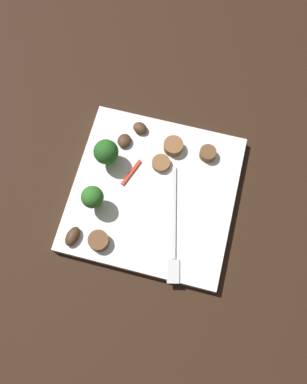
{
  "coord_description": "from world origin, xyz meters",
  "views": [
    {
      "loc": [
        0.2,
        0.05,
        0.62
      ],
      "look_at": [
        0.0,
        0.0,
        0.02
      ],
      "focal_mm": 38.69,
      "sensor_mm": 36.0,
      "label": 1
    }
  ],
  "objects": [
    {
      "name": "broccoli_floret_0",
      "position": [
        0.04,
        -0.08,
        0.05
      ],
      "size": [
        0.03,
        0.03,
        0.05
      ],
      "color": "#347525",
      "rests_on": "plate"
    },
    {
      "name": "mushroom_0",
      "position": [
        -0.1,
        -0.05,
        0.02
      ],
      "size": [
        0.02,
        0.03,
        0.01
      ],
      "primitive_type": "ellipsoid",
      "rotation": [
        0.0,
        0.0,
        1.3
      ],
      "color": "#4C331E",
      "rests_on": "plate"
    },
    {
      "name": "sausage_slice_2",
      "position": [
        -0.08,
        0.07,
        0.02
      ],
      "size": [
        0.03,
        0.03,
        0.01
      ],
      "primitive_type": "cylinder",
      "rotation": [
        0.0,
        0.0,
        2.96
      ],
      "color": "brown",
      "rests_on": "plate"
    },
    {
      "name": "broccoli_floret_1",
      "position": [
        -0.03,
        -0.08,
        0.05
      ],
      "size": [
        0.04,
        0.04,
        0.05
      ],
      "color": "#296420",
      "rests_on": "plate"
    },
    {
      "name": "plate",
      "position": [
        0.0,
        0.0,
        0.01
      ],
      "size": [
        0.25,
        0.25,
        0.02
      ],
      "primitive_type": "cube",
      "color": "white",
      "rests_on": "ground_plane"
    },
    {
      "name": "sausage_slice_0",
      "position": [
        0.1,
        -0.06,
        0.02
      ],
      "size": [
        0.04,
        0.04,
        0.02
      ],
      "primitive_type": "cylinder",
      "rotation": [
        0.0,
        0.0,
        1.15
      ],
      "color": "brown",
      "rests_on": "plate"
    },
    {
      "name": "ground_plane",
      "position": [
        0.0,
        0.0,
        0.0
      ],
      "size": [
        1.4,
        1.4,
        0.0
      ],
      "primitive_type": "plane",
      "color": "black"
    },
    {
      "name": "sausage_slice_3",
      "position": [
        -0.08,
        0.01,
        0.02
      ],
      "size": [
        0.04,
        0.04,
        0.02
      ],
      "primitive_type": "cylinder",
      "rotation": [
        0.0,
        0.0,
        0.57
      ],
      "color": "brown",
      "rests_on": "plate"
    },
    {
      "name": "pepper_strip_0",
      "position": [
        -0.02,
        -0.04,
        0.02
      ],
      "size": [
        0.05,
        0.02,
        0.0
      ],
      "primitive_type": "cube",
      "rotation": [
        0.0,
        0.0,
        2.79
      ],
      "color": "red",
      "rests_on": "plate"
    },
    {
      "name": "mushroom_1",
      "position": [
        -0.07,
        -0.07,
        0.02
      ],
      "size": [
        0.03,
        0.02,
        0.01
      ],
      "primitive_type": "ellipsoid",
      "rotation": [
        0.0,
        0.0,
        6.15
      ],
      "color": "#422B19",
      "rests_on": "plate"
    },
    {
      "name": "fork",
      "position": [
        0.05,
        0.04,
        0.02
      ],
      "size": [
        0.18,
        0.05,
        0.0
      ],
      "rotation": [
        0.0,
        0.0,
        0.22
      ],
      "color": "silver",
      "rests_on": "plate"
    },
    {
      "name": "sausage_slice_1",
      "position": [
        -0.05,
        -0.0,
        0.02
      ],
      "size": [
        0.04,
        0.04,
        0.01
      ],
      "primitive_type": "cylinder",
      "rotation": [
        0.0,
        0.0,
        2.87
      ],
      "color": "brown",
      "rests_on": "plate"
    },
    {
      "name": "mushroom_2",
      "position": [
        0.1,
        -0.1,
        0.02
      ],
      "size": [
        0.03,
        0.02,
        0.01
      ],
      "primitive_type": "ellipsoid",
      "rotation": [
        0.0,
        0.0,
        6.08
      ],
      "color": "#422B19",
      "rests_on": "plate"
    }
  ]
}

